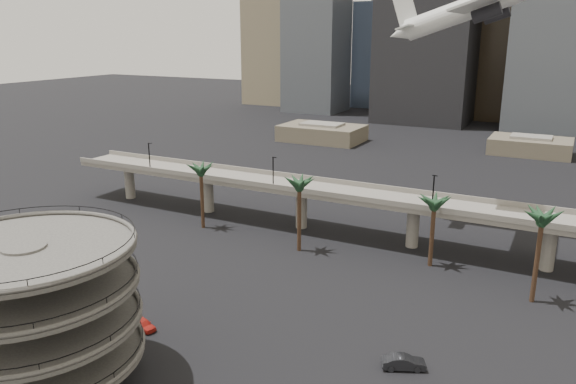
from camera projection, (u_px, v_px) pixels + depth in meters
The scene contains 8 objects.
parking_ramp at pixel (31, 304), 57.92m from camera, with size 22.20×22.20×17.35m.
overpass at pixel (355, 199), 103.06m from camera, with size 130.00×9.30×14.70m.
palm_trees at pixel (406, 197), 90.15m from camera, with size 76.40×18.40×14.00m.
low_buildings at pixel (476, 145), 175.58m from camera, with size 135.00×27.50×6.80m.
skyline at pixel (541, 4), 223.29m from camera, with size 269.00×86.00×130.44m.
airborne_jet at pixel (491, 2), 98.10m from camera, with size 37.40×33.32×16.09m.
car_a at pixel (144, 324), 72.12m from camera, with size 1.62×4.03×1.37m, color red.
car_b at pixel (404, 362), 63.54m from camera, with size 1.75×5.01×1.65m, color black.
Camera 1 is at (34.89, -38.21, 36.85)m, focal length 35.00 mm.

